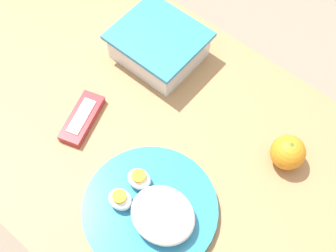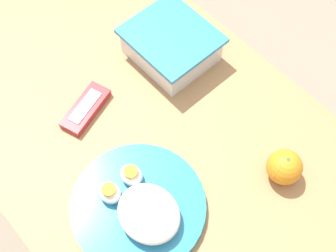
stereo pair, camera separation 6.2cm
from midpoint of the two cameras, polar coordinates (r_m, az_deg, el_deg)
name	(u,v)px [view 1 (the left image)]	position (r m, az deg, el deg)	size (l,w,h in m)	color
ground_plane	(160,239)	(1.67, -2.06, -13.62)	(10.00, 10.00, 0.00)	gray
table	(156,159)	(1.06, -3.18, -4.19)	(1.11, 0.64, 0.75)	#AD7F51
food_container	(159,47)	(1.06, -2.81, 9.55)	(0.19, 0.17, 0.07)	white
orange_fruit	(288,152)	(0.93, 12.58, -3.28)	(0.07, 0.07, 0.07)	orange
rice_plate	(153,210)	(0.89, -3.92, -10.30)	(0.26, 0.26, 0.06)	teal
candy_bar	(82,118)	(1.00, -12.19, 0.81)	(0.08, 0.13, 0.02)	#B7282D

